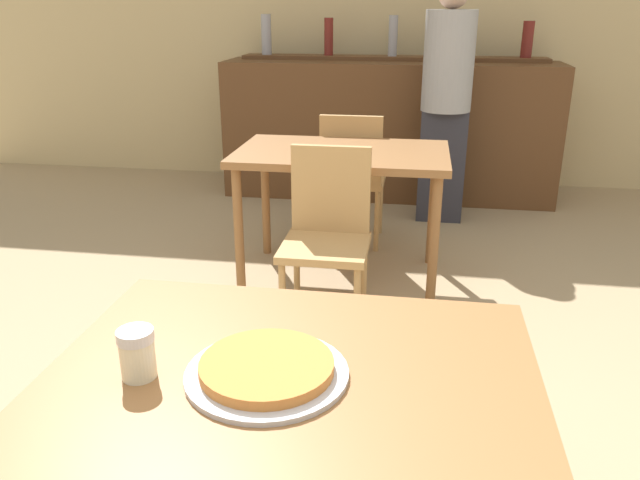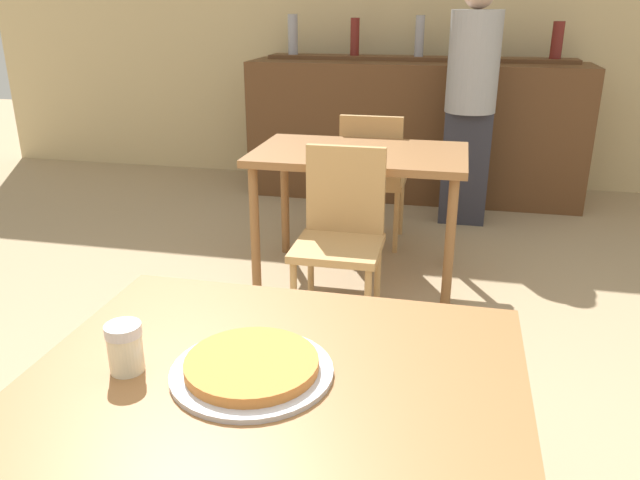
# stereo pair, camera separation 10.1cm
# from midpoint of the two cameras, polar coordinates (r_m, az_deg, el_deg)

# --- Properties ---
(wall_back) EXTENTS (8.00, 0.05, 2.80)m
(wall_back) POSITION_cam_midpoint_polar(r_m,az_deg,el_deg) (5.51, 10.02, 19.68)
(wall_back) COLOR #D1B784
(wall_back) RESTS_ON ground_plane
(dining_table_near) EXTENTS (1.06, 0.83, 0.73)m
(dining_table_near) POSITION_cam_midpoint_polar(r_m,az_deg,el_deg) (1.42, -1.88, -14.74)
(dining_table_near) COLOR brown
(dining_table_near) RESTS_ON ground_plane
(dining_table_far) EXTENTS (1.13, 0.71, 0.74)m
(dining_table_far) POSITION_cam_midpoint_polar(r_m,az_deg,el_deg) (3.40, 4.49, 6.72)
(dining_table_far) COLOR brown
(dining_table_far) RESTS_ON ground_plane
(bar_counter) EXTENTS (2.60, 0.56, 1.06)m
(bar_counter) POSITION_cam_midpoint_polar(r_m,az_deg,el_deg) (5.09, 9.09, 9.81)
(bar_counter) COLOR brown
(bar_counter) RESTS_ON ground_plane
(bar_back_shelf) EXTENTS (2.39, 0.24, 0.34)m
(bar_back_shelf) POSITION_cam_midpoint_polar(r_m,az_deg,el_deg) (5.15, 9.55, 16.64)
(bar_back_shelf) COLOR brown
(bar_back_shelf) RESTS_ON bar_counter
(chair_far_side_front) EXTENTS (0.40, 0.40, 0.86)m
(chair_far_side_front) POSITION_cam_midpoint_polar(r_m,az_deg,el_deg) (2.94, 2.93, 1.17)
(chair_far_side_front) COLOR tan
(chair_far_side_front) RESTS_ON ground_plane
(chair_far_side_back) EXTENTS (0.40, 0.40, 0.86)m
(chair_far_side_back) POSITION_cam_midpoint_polar(r_m,az_deg,el_deg) (3.94, 5.54, 6.19)
(chair_far_side_back) COLOR tan
(chair_far_side_back) RESTS_ON ground_plane
(pizza_tray) EXTENTS (0.35, 0.35, 0.04)m
(pizza_tray) POSITION_cam_midpoint_polar(r_m,az_deg,el_deg) (1.36, -4.11, -11.57)
(pizza_tray) COLOR #B7B7BC
(pizza_tray) RESTS_ON dining_table_near
(cheese_shaker) EXTENTS (0.08, 0.08, 0.11)m
(cheese_shaker) POSITION_cam_midpoint_polar(r_m,az_deg,el_deg) (1.40, -15.41, -9.48)
(cheese_shaker) COLOR beige
(cheese_shaker) RESTS_ON dining_table_near
(person_standing) EXTENTS (0.34, 0.34, 1.65)m
(person_standing) POSITION_cam_midpoint_polar(r_m,az_deg,el_deg) (4.45, 14.27, 12.60)
(person_standing) COLOR #2D2D38
(person_standing) RESTS_ON ground_plane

